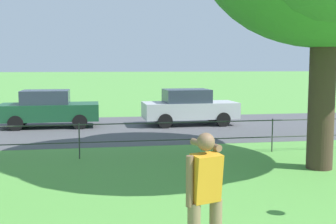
{
  "coord_description": "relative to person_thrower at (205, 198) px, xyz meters",
  "views": [
    {
      "loc": [
        0.44,
        -1.23,
        2.61
      ],
      "look_at": [
        1.89,
        7.29,
        1.65
      ],
      "focal_mm": 46.31,
      "sensor_mm": 36.0,
      "label": 1
    }
  ],
  "objects": [
    {
      "name": "street_strip",
      "position": [
        -1.75,
        12.47,
        -0.97
      ],
      "size": [
        80.0,
        7.83,
        0.01
      ],
      "primitive_type": "cube",
      "color": "#4C4C51",
      "rests_on": "ground"
    },
    {
      "name": "car_dark_green_far_right",
      "position": [
        -3.19,
        13.42,
        -0.19
      ],
      "size": [
        4.01,
        1.83,
        1.54
      ],
      "color": "#194C2D",
      "rests_on": "ground"
    },
    {
      "name": "park_fence",
      "position": [
        -1.75,
        7.03,
        -0.29
      ],
      "size": [
        33.9,
        0.04,
        1.0
      ],
      "color": "#333833",
      "rests_on": "ground"
    },
    {
      "name": "car_silver_center",
      "position": [
        2.7,
        13.13,
        -0.19
      ],
      "size": [
        4.05,
        1.9,
        1.54
      ],
      "color": "#B7BABF",
      "rests_on": "ground"
    },
    {
      "name": "person_thrower",
      "position": [
        0.0,
        0.0,
        0.0
      ],
      "size": [
        0.49,
        0.85,
        1.79
      ],
      "color": "#846B4C",
      "rests_on": "ground"
    }
  ]
}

